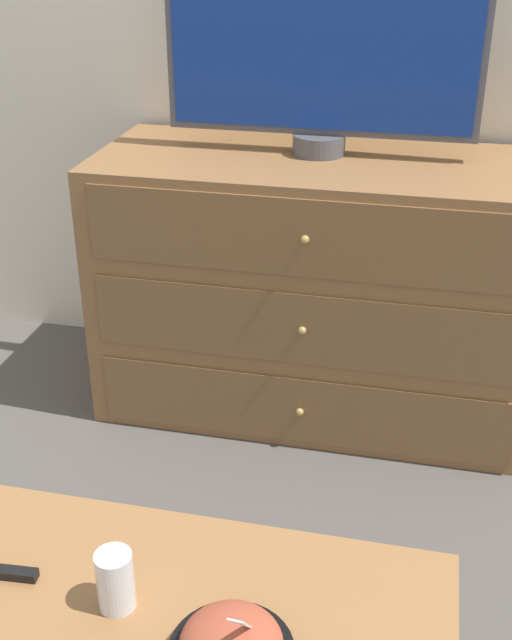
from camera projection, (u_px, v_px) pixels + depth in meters
ground_plane at (334, 354)px, 2.99m from camera, size 12.00×12.00×0.00m
dresser at (318, 288)px, 2.53m from camera, size 1.35×0.59×0.83m
tv at (323, 24)px, 2.22m from camera, size 0.91×0.16×0.71m
drink_cup at (116, 583)px, 1.37m from camera, size 0.07×0.07×0.11m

